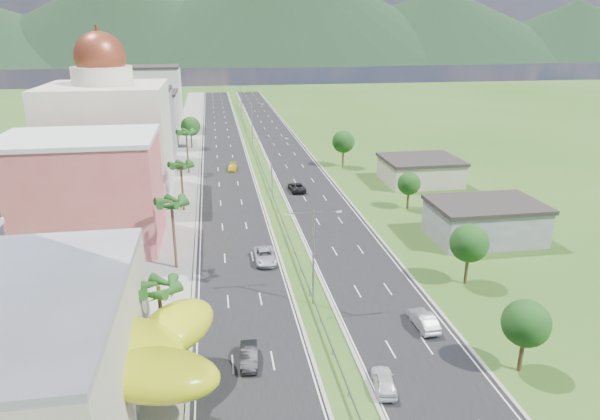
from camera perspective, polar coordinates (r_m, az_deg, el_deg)
ground at (r=52.08m, az=3.50°, el=-15.18°), size 500.00×500.00×0.00m
road_left at (r=135.19m, az=-8.10°, el=6.24°), size 11.00×260.00×0.04m
road_right at (r=136.30m, az=-1.75°, el=6.52°), size 11.00×260.00×0.04m
sidewalk_left at (r=135.34m, az=-12.14°, el=6.03°), size 7.00×260.00×0.12m
median_guardrail at (r=117.92m, az=-4.20°, el=4.82°), size 0.10×216.06×0.76m
streetlight_median_b at (r=57.49m, az=1.44°, el=-4.05°), size 6.04×0.25×11.00m
streetlight_median_c at (r=95.21m, az=-3.05°, el=5.24°), size 6.04×0.25×11.00m
streetlight_median_d at (r=139.18m, az=-5.16°, el=9.53°), size 6.04×0.25×11.00m
streetlight_median_e at (r=183.64m, az=-6.27°, el=11.75°), size 6.04×0.25×11.00m
lime_canopy at (r=46.10m, az=-20.99°, el=-14.11°), size 18.00×15.00×7.40m
pink_shophouse at (r=79.16m, az=-22.09°, el=1.59°), size 20.00×15.00×15.00m
domed_building at (r=100.24m, az=-19.69°, el=7.55°), size 20.00×20.00×28.70m
midrise_grey at (r=124.97m, az=-17.19°, el=8.29°), size 16.00×15.00×16.00m
midrise_beige at (r=146.75m, az=-16.08°, el=9.26°), size 16.00×15.00×13.00m
midrise_white at (r=169.06m, az=-15.34°, el=11.37°), size 16.00×15.00×18.00m
shed_near at (r=81.50m, az=19.08°, el=-1.29°), size 15.00×10.00×5.00m
shed_far at (r=108.33m, az=12.69°, el=4.00°), size 14.00×12.00×4.40m
palm_tree_b at (r=49.52m, az=-14.84°, el=-8.28°), size 3.60×3.60×8.10m
palm_tree_c at (r=67.46m, az=-13.54°, el=0.52°), size 3.60×3.60×9.60m
palm_tree_d at (r=89.80m, az=-12.60°, el=4.49°), size 3.60×3.60×8.60m
palm_tree_e at (r=114.05m, az=-12.05°, el=7.93°), size 3.60×3.60×9.40m
leafy_tree_lfar at (r=139.12m, az=-11.60°, el=8.73°), size 4.90×4.90×8.05m
leafy_tree_ra at (r=51.36m, az=22.96°, el=-11.08°), size 4.20×4.20×6.90m
leafy_tree_rb at (r=65.81m, az=17.60°, el=-3.41°), size 4.55×4.55×7.47m
leafy_tree_rc at (r=91.44m, az=11.55°, el=2.76°), size 3.85×3.85×6.33m
leafy_tree_rd at (r=117.83m, az=4.65°, el=7.27°), size 4.90×4.90×8.05m
mountain_ridge at (r=497.81m, az=-1.28°, el=15.50°), size 860.00×140.00×90.00m
car_dark_left at (r=50.73m, az=-5.48°, el=-15.21°), size 1.85×4.56×1.47m
car_silver_mid_left at (r=70.27m, az=-3.79°, el=-4.91°), size 2.80×5.86×1.61m
car_yellow_far_left at (r=116.27m, az=-7.21°, el=4.56°), size 2.32×4.79×1.34m
car_white_near_right at (r=48.02m, az=8.95°, el=-17.56°), size 2.42×4.64×1.51m
car_silver_right at (r=57.09m, az=13.04°, el=-11.36°), size 1.86×4.99×1.63m
car_dark_far_right at (r=100.31m, az=-0.34°, el=2.47°), size 2.95×5.82×1.58m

